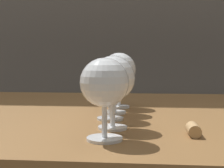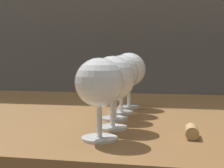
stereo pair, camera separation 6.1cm
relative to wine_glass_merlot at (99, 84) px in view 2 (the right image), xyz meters
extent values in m
cube|color=brown|center=(0.01, 0.30, -0.11)|extent=(1.35, 0.82, 0.03)
cylinder|color=white|center=(0.00, 0.00, -0.09)|extent=(0.06, 0.06, 0.00)
cylinder|color=white|center=(0.00, 0.00, -0.05)|extent=(0.01, 0.01, 0.06)
sphere|color=white|center=(0.00, 0.00, 0.00)|extent=(0.08, 0.08, 0.08)
ellipsoid|color=maroon|center=(0.00, 0.00, 0.00)|extent=(0.07, 0.07, 0.03)
cylinder|color=white|center=(0.00, 0.09, -0.09)|extent=(0.06, 0.06, 0.00)
cylinder|color=white|center=(0.00, 0.09, -0.06)|extent=(0.01, 0.01, 0.06)
sphere|color=white|center=(0.00, 0.09, 0.00)|extent=(0.08, 0.08, 0.08)
ellipsoid|color=maroon|center=(0.00, 0.09, 0.00)|extent=(0.07, 0.07, 0.03)
cylinder|color=white|center=(-0.01, 0.18, -0.09)|extent=(0.06, 0.06, 0.00)
cylinder|color=white|center=(-0.01, 0.18, -0.06)|extent=(0.01, 0.01, 0.06)
sphere|color=white|center=(-0.01, 0.18, 0.00)|extent=(0.08, 0.08, 0.08)
ellipsoid|color=gold|center=(-0.01, 0.18, 0.00)|extent=(0.07, 0.07, 0.03)
cylinder|color=white|center=(-0.01, 0.26, -0.09)|extent=(0.06, 0.06, 0.00)
cylinder|color=white|center=(-0.01, 0.26, -0.05)|extent=(0.01, 0.01, 0.07)
sphere|color=white|center=(-0.01, 0.26, 0.01)|extent=(0.08, 0.08, 0.08)
ellipsoid|color=#EACC66|center=(-0.01, 0.26, 0.01)|extent=(0.07, 0.07, 0.04)
cylinder|color=white|center=(0.00, 0.35, -0.09)|extent=(0.06, 0.06, 0.00)
cylinder|color=white|center=(0.00, 0.35, -0.05)|extent=(0.01, 0.01, 0.07)
sphere|color=white|center=(0.00, 0.35, 0.01)|extent=(0.09, 0.09, 0.09)
ellipsoid|color=pink|center=(0.00, 0.35, 0.01)|extent=(0.08, 0.08, 0.03)
cylinder|color=tan|center=(0.15, 0.04, -0.08)|extent=(0.02, 0.04, 0.02)
camera|label=1|loc=(0.06, -0.52, 0.04)|focal=52.46mm
camera|label=2|loc=(0.12, -0.52, 0.04)|focal=52.46mm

